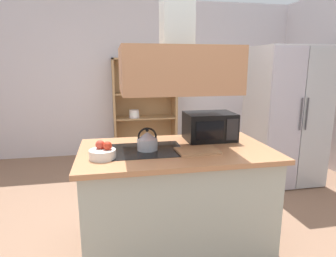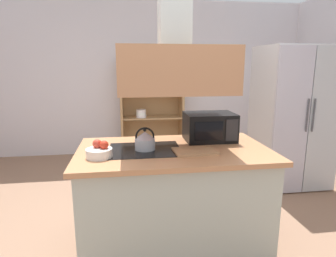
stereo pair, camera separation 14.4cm
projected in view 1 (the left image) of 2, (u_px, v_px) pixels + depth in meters
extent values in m
plane|color=#8D6951|center=(160.00, 245.00, 2.63)|extent=(7.80, 7.80, 0.00)
cube|color=silver|center=(132.00, 79.00, 5.21)|extent=(6.00, 0.12, 2.70)
cube|color=#B0B6A5|center=(176.00, 199.00, 2.59)|extent=(1.56, 0.88, 0.86)
cube|color=#BB7D50|center=(176.00, 151.00, 2.50)|extent=(1.64, 0.96, 0.04)
cube|color=black|center=(147.00, 150.00, 2.44)|extent=(0.60, 0.48, 0.00)
cube|color=#B87C53|center=(176.00, 70.00, 2.35)|extent=(0.90, 0.70, 0.36)
cube|color=beige|center=(284.00, 116.00, 3.96)|extent=(0.90, 0.72, 1.84)
cube|color=#B9B5C3|center=(285.00, 122.00, 3.56)|extent=(0.44, 0.03, 1.80)
cube|color=#B4B9BD|center=(318.00, 120.00, 3.64)|extent=(0.44, 0.03, 1.80)
cylinder|color=#4C4C51|center=(301.00, 114.00, 3.54)|extent=(0.02, 0.02, 0.40)
cylinder|color=#4C4C51|center=(307.00, 114.00, 3.56)|extent=(0.02, 0.02, 0.40)
cube|color=tan|center=(114.00, 109.00, 5.01)|extent=(0.04, 0.40, 1.71)
cube|color=tan|center=(174.00, 107.00, 5.21)|extent=(0.04, 0.40, 1.71)
cube|color=tan|center=(144.00, 59.00, 4.93)|extent=(1.10, 0.40, 0.03)
cube|color=tan|center=(146.00, 152.00, 5.28)|extent=(1.10, 0.40, 0.08)
cube|color=tan|center=(144.00, 106.00, 5.29)|extent=(1.10, 0.02, 1.71)
cube|color=tan|center=(145.00, 118.00, 5.15)|extent=(1.02, 0.36, 0.02)
cube|color=tan|center=(145.00, 93.00, 5.05)|extent=(1.02, 0.36, 0.02)
cylinder|color=white|center=(134.00, 116.00, 5.05)|extent=(0.18, 0.18, 0.05)
cylinder|color=white|center=(134.00, 114.00, 5.04)|extent=(0.17, 0.17, 0.05)
cylinder|color=white|center=(134.00, 111.00, 5.03)|extent=(0.16, 0.16, 0.05)
cylinder|color=silver|center=(152.00, 89.00, 5.02)|extent=(0.01, 0.01, 0.12)
cone|color=silver|center=(152.00, 83.00, 5.00)|extent=(0.07, 0.07, 0.08)
cylinder|color=silver|center=(162.00, 89.00, 5.06)|extent=(0.01, 0.01, 0.12)
cone|color=silver|center=(162.00, 83.00, 5.04)|extent=(0.07, 0.07, 0.08)
cylinder|color=silver|center=(147.00, 144.00, 2.43)|extent=(0.17, 0.17, 0.09)
cone|color=#B3B0BD|center=(147.00, 135.00, 2.42)|extent=(0.16, 0.16, 0.06)
sphere|color=black|center=(147.00, 130.00, 2.41)|extent=(0.03, 0.03, 0.03)
torus|color=black|center=(147.00, 137.00, 2.42)|extent=(0.16, 0.02, 0.16)
cube|color=tan|center=(197.00, 151.00, 2.40)|extent=(0.36, 0.26, 0.02)
cube|color=black|center=(209.00, 126.00, 2.76)|extent=(0.46, 0.34, 0.26)
cube|color=black|center=(210.00, 130.00, 2.59)|extent=(0.26, 0.01, 0.17)
cube|color=#262628|center=(232.00, 129.00, 2.63)|extent=(0.11, 0.01, 0.20)
cylinder|color=silver|center=(103.00, 154.00, 2.22)|extent=(0.20, 0.20, 0.07)
sphere|color=red|center=(108.00, 146.00, 2.21)|extent=(0.07, 0.07, 0.07)
sphere|color=#CD3E2B|center=(100.00, 145.00, 2.24)|extent=(0.07, 0.07, 0.07)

